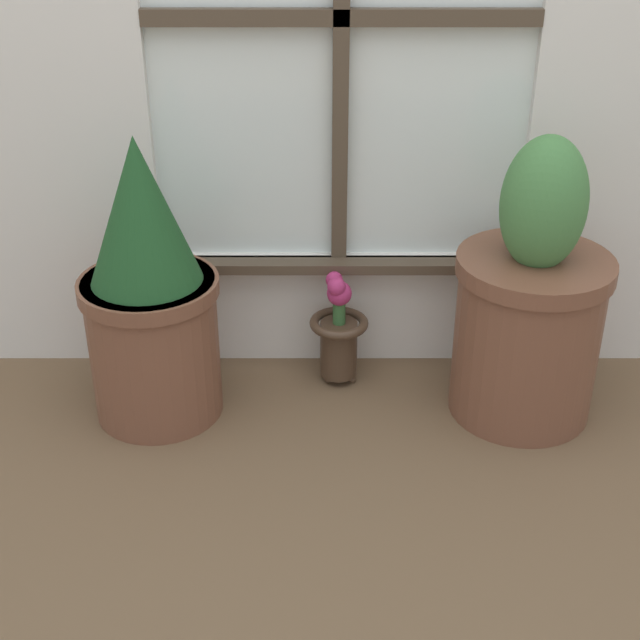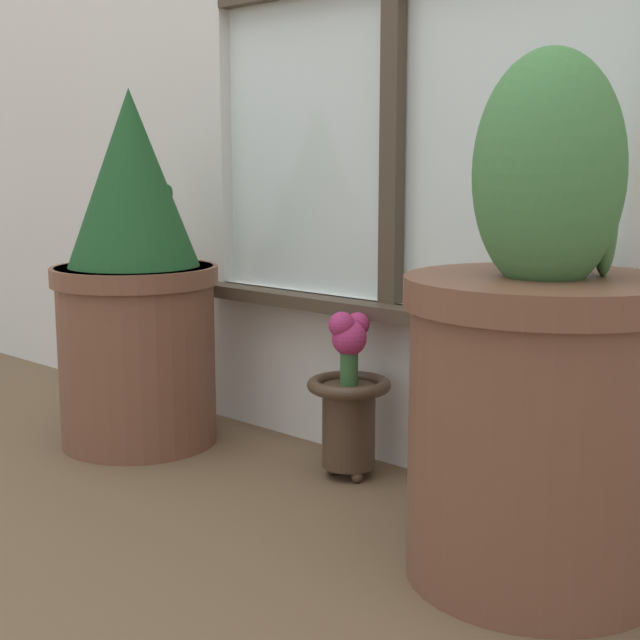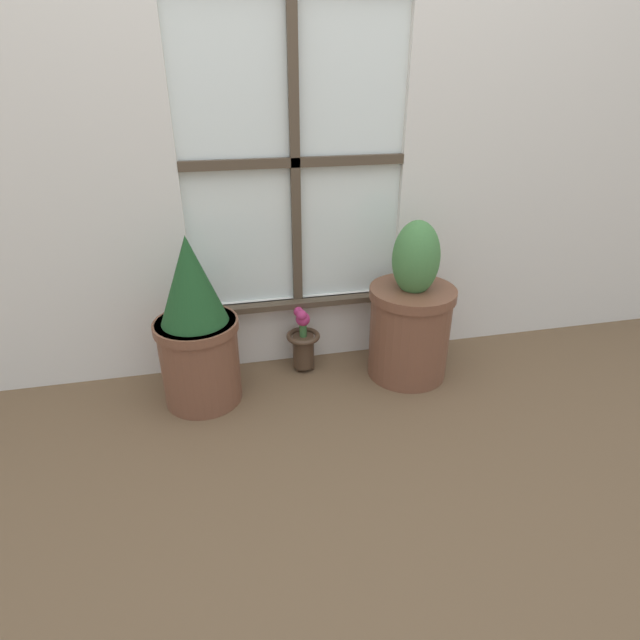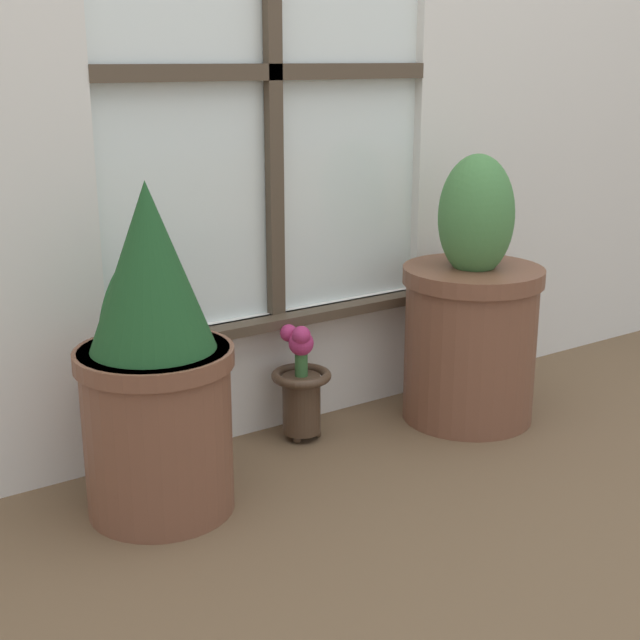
# 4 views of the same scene
# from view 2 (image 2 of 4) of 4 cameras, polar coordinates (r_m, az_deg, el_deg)

# --- Properties ---
(ground_plane) EXTENTS (10.00, 10.00, 0.00)m
(ground_plane) POSITION_cam_2_polar(r_m,az_deg,el_deg) (1.21, -16.76, -16.11)
(ground_plane) COLOR brown
(potted_plant_left) EXTENTS (0.31, 0.31, 0.66)m
(potted_plant_left) POSITION_cam_2_polar(r_m,az_deg,el_deg) (1.70, -11.74, 2.20)
(potted_plant_left) COLOR brown
(potted_plant_left) RESTS_ON ground_plane
(potted_plant_right) EXTENTS (0.34, 0.34, 0.66)m
(potted_plant_right) POSITION_cam_2_polar(r_m,az_deg,el_deg) (1.14, 13.91, -3.30)
(potted_plant_right) COLOR brown
(potted_plant_right) RESTS_ON ground_plane
(flower_vase) EXTENTS (0.14, 0.14, 0.28)m
(flower_vase) POSITION_cam_2_polar(r_m,az_deg,el_deg) (1.50, 1.99, -5.11)
(flower_vase) COLOR #473323
(flower_vase) RESTS_ON ground_plane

